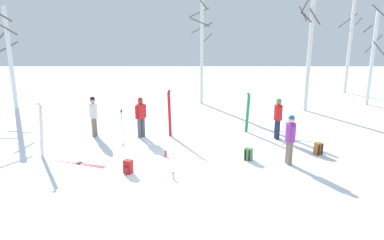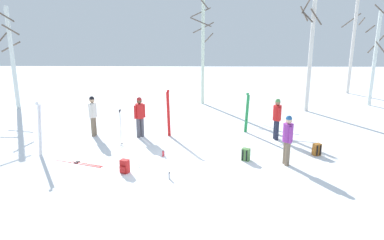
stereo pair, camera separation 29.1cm
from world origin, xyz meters
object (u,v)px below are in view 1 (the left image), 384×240
Objects in this scene: backpack_2 at (126,167)px; birch_tree_3 at (370,57)px; backpack_0 at (247,154)px; birch_tree_0 at (7,57)px; birch_tree_1 at (200,48)px; backpack_1 at (316,149)px; person_1 at (288,136)px; ski_pair_planted_0 at (39,130)px; birch_tree_2 at (308,39)px; ski_pair_planted_2 at (246,113)px; person_2 at (139,115)px; person_0 at (276,116)px; person_3 at (92,114)px; ski_pair_lying_0 at (79,164)px; water_bottle_0 at (172,176)px; ski_pair_planted_1 at (168,114)px; ski_poles_0 at (120,127)px; water_bottle_1 at (164,154)px; birch_tree_4 at (349,32)px.

birch_tree_3 is (12.48, 10.21, 2.61)m from backpack_2.
birch_tree_0 reaches higher than backpack_0.
birch_tree_1 is at bearing 7.96° from birch_tree_0.
backpack_1 is 10.63m from birch_tree_3.
person_1 is 3.90× the size of backpack_2.
ski_pair_planted_0 is 4.51× the size of backpack_0.
birch_tree_1 is 5.99m from birch_tree_2.
person_2 is at bearing -170.42° from ski_pair_planted_2.
birch_tree_2 reaches higher than person_2.
person_0 is at bearing 13.03° from ski_pair_planted_0.
person_3 is 0.92× the size of ski_pair_lying_0.
water_bottle_0 is at bearing -135.48° from person_0.
person_1 reaches higher than backpack_2.
birch_tree_2 is at bearing 62.02° from person_0.
ski_poles_0 is (-1.75, -1.35, -0.21)m from ski_pair_planted_1.
backpack_1 reaches higher than water_bottle_1.
ski_poles_0 is (-5.98, 1.79, -0.19)m from person_1.
backpack_0 is 2.01× the size of water_bottle_1.
person_0 is 7.69m from person_3.
ski_pair_planted_2 is 7.36m from ski_pair_lying_0.
birch_tree_4 is at bearing 41.04° from ski_pair_planted_1.
ski_pair_planted_0 is 0.99× the size of ski_pair_planted_1.
person_1 is at bearing -9.54° from water_bottle_1.
ski_poles_0 is 4.92m from backpack_0.
birch_tree_4 is (10.16, 3.58, 0.84)m from birch_tree_1.
birch_tree_2 is at bearing 38.00° from ski_pair_lying_0.
person_3 is 1.16× the size of ski_poles_0.
birch_tree_1 reaches higher than birch_tree_0.
ski_poles_0 is at bearing -112.35° from birch_tree_1.
birch_tree_2 is (1.62, 6.96, 3.65)m from backpack_1.
person_2 reaches higher than backpack_2.
person_2 is 3.90× the size of backpack_2.
ski_pair_planted_0 is 1.07× the size of ski_pair_lying_0.
person_3 is 15.98m from birch_tree_3.
backpack_0 and backpack_1 have the same top height.
backpack_0 is 12.68m from birch_tree_3.
ski_pair_planted_1 is 6.04m from backpack_1.
backpack_0 is 0.07× the size of birch_tree_1.
birch_tree_2 is at bearing 46.31° from backpack_2.
ski_pair_planted_1 is 0.32× the size of birch_tree_1.
person_2 is 3.90× the size of backpack_0.
person_3 is (-7.44, 3.16, 0.00)m from person_1.
birch_tree_0 is (-7.27, 6.47, 2.15)m from ski_poles_0.
birch_tree_2 is (11.59, 7.16, 2.88)m from ski_pair_planted_0.
person_3 is 8.42m from birch_tree_1.
person_2 is 0.23× the size of birch_tree_2.
ski_pair_planted_0 reaches higher than water_bottle_0.
person_3 is 11.77m from birch_tree_2.
ski_pair_planted_2 is 6.70m from birch_tree_1.
ski_pair_lying_0 is at bearing -119.55° from person_2.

